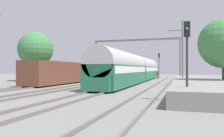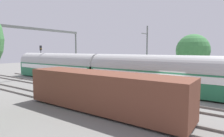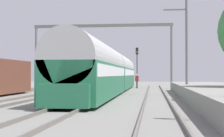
{
  "view_description": "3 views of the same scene",
  "coord_description": "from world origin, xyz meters",
  "px_view_note": "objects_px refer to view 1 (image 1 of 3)",
  "views": [
    {
      "loc": [
        8.73,
        -22.76,
        1.95
      ],
      "look_at": [
        2.13,
        -1.74,
        2.0
      ],
      "focal_mm": 35.88,
      "sensor_mm": 36.0,
      "label": 1
    },
    {
      "loc": [
        -17.26,
        -5.74,
        4.52
      ],
      "look_at": [
        0.21,
        6.59,
        2.42
      ],
      "focal_mm": 30.63,
      "sensor_mm": 36.0,
      "label": 2
    },
    {
      "loc": [
        6.12,
        -21.41,
        1.68
      ],
      "look_at": [
        1.06,
        21.85,
        2.42
      ],
      "focal_mm": 55.76,
      "sensor_mm": 36.0,
      "label": 3
    }
  ],
  "objects_px": {
    "person_crossing": "(158,74)",
    "railway_signal_far": "(159,62)",
    "passenger_train": "(136,69)",
    "catenary_gantry": "(136,49)",
    "freight_car": "(60,73)",
    "railway_signal_near": "(187,50)"
  },
  "relations": [
    {
      "from": "railway_signal_near",
      "to": "railway_signal_far",
      "type": "xyz_separation_m",
      "value": [
        -4.96,
        34.29,
        0.31
      ]
    },
    {
      "from": "passenger_train",
      "to": "catenary_gantry",
      "type": "relative_size",
      "value": 1.91
    },
    {
      "from": "passenger_train",
      "to": "railway_signal_near",
      "type": "xyz_separation_m",
      "value": [
        6.88,
        -19.15,
        1.09
      ]
    },
    {
      "from": "freight_car",
      "to": "railway_signal_far",
      "type": "distance_m",
      "value": 24.86
    },
    {
      "from": "passenger_train",
      "to": "freight_car",
      "type": "bearing_deg",
      "value": -139.24
    },
    {
      "from": "railway_signal_near",
      "to": "catenary_gantry",
      "type": "relative_size",
      "value": 0.28
    },
    {
      "from": "freight_car",
      "to": "catenary_gantry",
      "type": "height_order",
      "value": "catenary_gantry"
    },
    {
      "from": "freight_car",
      "to": "passenger_train",
      "type": "bearing_deg",
      "value": 40.76
    },
    {
      "from": "catenary_gantry",
      "to": "passenger_train",
      "type": "bearing_deg",
      "value": -78.49
    },
    {
      "from": "freight_car",
      "to": "railway_signal_far",
      "type": "relative_size",
      "value": 2.46
    },
    {
      "from": "passenger_train",
      "to": "catenary_gantry",
      "type": "distance_m",
      "value": 11.39
    },
    {
      "from": "freight_car",
      "to": "person_crossing",
      "type": "xyz_separation_m",
      "value": [
        10.62,
        18.08,
        -0.44
      ]
    },
    {
      "from": "freight_car",
      "to": "railway_signal_far",
      "type": "height_order",
      "value": "railway_signal_far"
    },
    {
      "from": "passenger_train",
      "to": "railway_signal_near",
      "type": "relative_size",
      "value": 6.92
    },
    {
      "from": "railway_signal_near",
      "to": "railway_signal_far",
      "type": "bearing_deg",
      "value": 98.23
    },
    {
      "from": "person_crossing",
      "to": "railway_signal_near",
      "type": "distance_m",
      "value": 30.33
    },
    {
      "from": "passenger_train",
      "to": "railway_signal_near",
      "type": "distance_m",
      "value": 20.38
    },
    {
      "from": "person_crossing",
      "to": "railway_signal_far",
      "type": "height_order",
      "value": "railway_signal_far"
    },
    {
      "from": "railway_signal_near",
      "to": "railway_signal_far",
      "type": "height_order",
      "value": "railway_signal_far"
    },
    {
      "from": "railway_signal_far",
      "to": "freight_car",
      "type": "bearing_deg",
      "value": -114.9
    },
    {
      "from": "person_crossing",
      "to": "catenary_gantry",
      "type": "relative_size",
      "value": 0.1
    },
    {
      "from": "freight_car",
      "to": "person_crossing",
      "type": "height_order",
      "value": "freight_car"
    }
  ]
}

